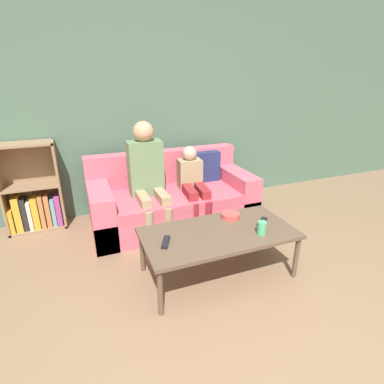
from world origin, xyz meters
name	(u,v)px	position (x,y,z in m)	size (l,w,h in m)	color
wall_back	(146,102)	(0.00, 2.70, 1.30)	(12.00, 0.06, 2.60)	#4C6B56
couch	(172,200)	(0.12, 2.14, 0.26)	(1.79, 0.86, 0.77)	#DB5B70
bookshelf	(34,198)	(-1.33, 2.54, 0.35)	(0.58, 0.28, 0.96)	#8E7051
coffee_table	(219,235)	(0.16, 1.04, 0.37)	(1.25, 0.64, 0.41)	brown
person_adult	(147,171)	(-0.17, 2.07, 0.66)	(0.36, 0.61, 1.17)	#9E8966
person_child	(193,182)	(0.32, 2.02, 0.49)	(0.30, 0.62, 0.87)	maroon
cup_near	(262,228)	(0.46, 0.88, 0.46)	(0.07, 0.07, 0.11)	#4CB77A
tv_remote_0	(262,222)	(0.58, 1.04, 0.42)	(0.16, 0.15, 0.02)	black
tv_remote_1	(166,242)	(-0.29, 1.03, 0.42)	(0.12, 0.17, 0.02)	black
snack_bowl	(230,216)	(0.37, 1.23, 0.43)	(0.16, 0.16, 0.05)	#DB4C47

